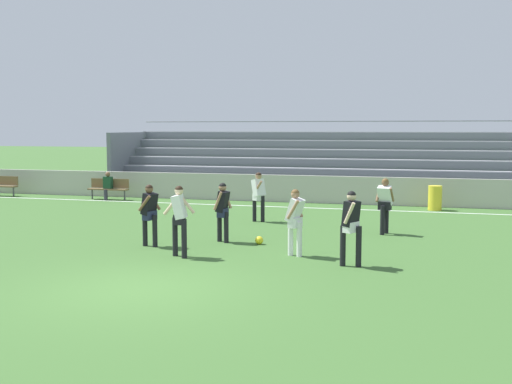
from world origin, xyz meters
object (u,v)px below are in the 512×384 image
trash_bin (435,198)px  soccer_ball (259,240)px  player_dark_wide_right (150,210)px  player_dark_dropping_back (351,222)px  spectator_seated (108,184)px  player_white_overlapping (179,214)px  bleacher_stand (351,162)px  player_white_trailing_run (385,201)px  player_white_pressing_high (259,192)px  bench_far_right (109,187)px  player_dark_on_ball (223,207)px  player_white_wide_left (295,217)px  bench_near_bin (0,184)px

trash_bin → soccer_ball: trash_bin is taller
player_dark_wide_right → player_dark_dropping_back: 5.43m
trash_bin → spectator_seated: bearing=-179.1°
player_white_overlapping → soccer_ball: bearing=55.4°
bleacher_stand → player_white_trailing_run: (2.17, -10.17, -0.55)m
player_white_pressing_high → player_dark_wide_right: (-1.63, -4.90, -0.01)m
bench_far_right → player_dark_on_ball: player_dark_on_ball is taller
bleacher_stand → player_dark_dropping_back: 14.78m
spectator_seated → player_white_wide_left: player_white_wide_left is taller
bench_near_bin → spectator_seated: spectator_seated is taller
bench_near_bin → player_dark_on_ball: player_dark_on_ball is taller
bench_far_right → player_white_trailing_run: bearing=-25.6°
player_dark_dropping_back → soccer_ball: bearing=143.2°
player_white_wide_left → player_dark_wide_right: bearing=177.2°
bleacher_stand → trash_bin: (3.68, -4.29, -1.06)m
player_white_pressing_high → player_white_trailing_run: size_ratio=1.00×
bleacher_stand → player_dark_on_ball: size_ratio=13.89×
trash_bin → soccer_ball: 9.59m
player_dark_wide_right → bleacher_stand: bearing=75.1°
player_white_trailing_run → soccer_ball: (-3.12, -2.51, -0.86)m
bench_far_right → player_white_overlapping: 12.83m
player_white_overlapping → player_dark_on_ball: bearing=79.6°
player_white_pressing_high → soccer_ball: 4.10m
player_white_trailing_run → player_dark_wide_right: bearing=-148.6°
player_white_wide_left → player_white_overlapping: player_white_overlapping is taller
bleacher_stand → bench_near_bin: 16.12m
soccer_ball → trash_bin: bearing=61.1°
player_white_pressing_high → player_dark_dropping_back: (3.71, -5.85, 0.04)m
bleacher_stand → player_dark_wide_right: 14.20m
bleacher_stand → player_white_trailing_run: bearing=-77.9°
player_white_overlapping → player_white_pressing_high: bearing=86.4°
player_white_wide_left → soccer_ball: player_white_wide_left is taller
spectator_seated → soccer_ball: spectator_seated is taller
bleacher_stand → trash_bin: bearing=-49.4°
player_dark_wide_right → soccer_ball: 3.00m
player_white_pressing_high → player_dark_dropping_back: bearing=-57.6°
player_white_wide_left → player_dark_dropping_back: bearing=-28.1°
player_white_pressing_high → player_white_wide_left: bearing=-65.8°
player_white_trailing_run → soccer_ball: size_ratio=7.46×
soccer_ball → player_white_trailing_run: bearing=38.8°
player_dark_dropping_back → soccer_ball: (-2.66, 1.99, -0.91)m
player_white_overlapping → player_white_trailing_run: player_white_overlapping is taller
player_white_wide_left → bench_near_bin: bearing=148.9°
player_dark_dropping_back → soccer_ball: size_ratio=7.74×
spectator_seated → player_dark_dropping_back: 15.46m
spectator_seated → bleacher_stand: bearing=24.4°
player_dark_wide_right → player_dark_dropping_back: size_ratio=0.96×
bench_near_bin → player_white_pressing_high: player_white_pressing_high is taller
bench_near_bin → player_dark_on_ball: size_ratio=1.11×
bench_far_right → player_white_overlapping: bearing=-53.9°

